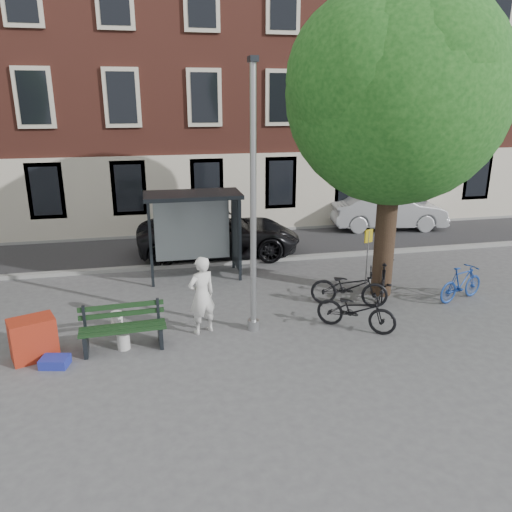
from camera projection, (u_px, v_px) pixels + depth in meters
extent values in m
plane|color=#4C4C4F|center=(253.00, 329.00, 11.96)|extent=(90.00, 90.00, 0.00)
cube|color=#28282B|center=(215.00, 247.00, 18.48)|extent=(40.00, 4.00, 0.01)
cube|color=gray|center=(223.00, 263.00, 16.60)|extent=(40.00, 0.25, 0.12)
cube|color=gray|center=(208.00, 232.00, 20.32)|extent=(40.00, 0.25, 0.12)
cube|color=brown|center=(193.00, 57.00, 21.95)|extent=(30.00, 8.00, 14.00)
cylinder|color=#9EA0A3|center=(253.00, 206.00, 11.05)|extent=(0.14, 0.14, 6.00)
cylinder|color=#9EA0A3|center=(253.00, 325.00, 11.92)|extent=(0.28, 0.28, 0.24)
cube|color=#1E2328|center=(253.00, 59.00, 10.12)|extent=(0.18, 0.35, 0.12)
cylinder|color=black|center=(385.00, 236.00, 13.64)|extent=(0.56, 0.56, 3.40)
sphere|color=#174916|center=(397.00, 93.00, 12.52)|extent=(5.60, 5.60, 5.60)
sphere|color=#174916|center=(423.00, 73.00, 12.92)|extent=(3.92, 3.92, 3.92)
sphere|color=#174916|center=(373.00, 80.00, 11.99)|extent=(4.20, 4.20, 4.20)
sphere|color=#174916|center=(425.00, 66.00, 11.54)|extent=(3.64, 3.64, 3.64)
cube|color=#1E2328|center=(151.00, 246.00, 14.29)|extent=(0.08, 0.08, 2.50)
cube|color=#1E2328|center=(240.00, 241.00, 14.81)|extent=(0.08, 0.08, 2.50)
cube|color=#1E2328|center=(150.00, 235.00, 15.40)|extent=(0.08, 0.08, 2.50)
cube|color=#1E2328|center=(233.00, 231.00, 15.92)|extent=(0.08, 0.08, 2.50)
cube|color=#1E2328|center=(192.00, 195.00, 14.71)|extent=(2.85, 1.45, 0.12)
cube|color=#8C999E|center=(192.00, 229.00, 15.63)|extent=(2.34, 0.04, 2.00)
cube|color=#1E2328|center=(236.00, 231.00, 15.33)|extent=(0.12, 1.14, 2.12)
cube|color=#D84C19|center=(239.00, 231.00, 15.34)|extent=(0.02, 0.90, 1.62)
imported|color=silver|center=(202.00, 295.00, 11.53)|extent=(0.81, 0.69, 1.87)
cube|color=#1E2328|center=(86.00, 343.00, 10.76)|extent=(0.12, 0.59, 0.48)
cube|color=#1E2328|center=(160.00, 335.00, 11.16)|extent=(0.12, 0.59, 0.48)
cube|color=#173417|center=(123.00, 332.00, 10.70)|extent=(1.86, 0.23, 0.04)
cube|color=#173417|center=(123.00, 328.00, 10.88)|extent=(1.86, 0.23, 0.04)
cube|color=#173417|center=(123.00, 325.00, 11.05)|extent=(1.86, 0.23, 0.04)
cube|color=#173417|center=(122.00, 314.00, 11.09)|extent=(1.85, 0.16, 0.11)
cube|color=#173417|center=(121.00, 306.00, 11.03)|extent=(1.85, 0.16, 0.11)
imported|color=black|center=(349.00, 287.00, 13.18)|extent=(2.13, 1.43, 1.06)
imported|color=navy|center=(461.00, 283.00, 13.54)|extent=(1.69, 0.95, 0.98)
imported|color=black|center=(356.00, 310.00, 11.81)|extent=(1.93, 1.70, 1.01)
imported|color=black|center=(383.00, 279.00, 13.75)|extent=(1.26, 1.81, 1.07)
imported|color=black|center=(219.00, 233.00, 17.41)|extent=(5.77, 2.95, 1.56)
imported|color=#AEB0B6|center=(388.00, 210.00, 20.93)|extent=(4.95, 2.29, 1.57)
cube|color=#9B2714|center=(33.00, 339.00, 10.51)|extent=(1.06, 0.88, 0.90)
cube|color=#212C9A|center=(55.00, 362.00, 10.28)|extent=(0.62, 0.51, 0.20)
cylinder|color=silver|center=(124.00, 341.00, 10.97)|extent=(0.32, 0.32, 0.36)
cylinder|color=silver|center=(117.00, 319.00, 12.08)|extent=(0.36, 0.36, 0.36)
cylinder|color=#9EA0A3|center=(367.00, 259.00, 14.46)|extent=(0.04, 0.04, 1.67)
cube|color=gold|center=(369.00, 236.00, 14.25)|extent=(0.29, 0.13, 0.39)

